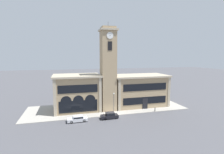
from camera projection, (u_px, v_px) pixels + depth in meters
ground_plane at (113, 116)px, 42.56m from camera, size 300.00×300.00×0.00m
sidewalk_kerb at (107, 108)px, 48.87m from camera, size 43.05×13.17×0.15m
clock_tower at (108, 69)px, 45.87m from camera, size 4.49×4.49×23.16m
town_hall_left_wing at (77, 93)px, 46.67m from camera, size 12.39×8.91×9.58m
town_hall_right_wing at (139, 90)px, 51.27m from camera, size 16.03×8.91×9.04m
parked_car_near at (78, 119)px, 38.88m from camera, size 4.50×1.98×1.32m
parked_car_mid at (110, 115)px, 40.75m from camera, size 4.10×1.83×1.47m
street_lamp at (114, 100)px, 42.49m from camera, size 0.36×0.36×5.51m
bollard at (155, 109)px, 45.61m from camera, size 0.18×0.18×1.06m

